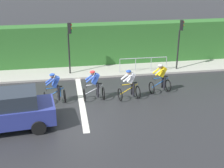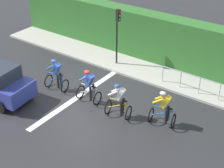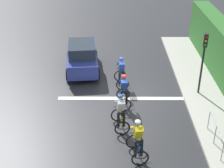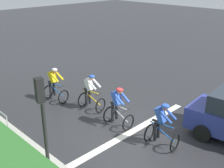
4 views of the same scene
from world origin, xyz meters
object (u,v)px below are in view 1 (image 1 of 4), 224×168
object	(u,v)px
traffic_light_far_junction	(180,38)
pedestrian_railing_kerbside	(143,61)
traffic_light_near_crossing	(69,41)
cyclist_second	(130,85)
cyclist_lead	(161,79)
cyclist_mid	(94,86)
car_navy	(9,111)
cyclist_fourth	(55,89)

from	to	relation	value
traffic_light_far_junction	pedestrian_railing_kerbside	world-z (taller)	traffic_light_far_junction
traffic_light_near_crossing	cyclist_second	bearing A→B (deg)	35.69
cyclist_lead	cyclist_mid	size ratio (longest dim) A/B	1.00
cyclist_mid	traffic_light_near_crossing	distance (m)	4.28
cyclist_mid	pedestrian_railing_kerbside	xyz separation A→B (m)	(-3.57, 3.54, -0.02)
cyclist_second	cyclist_lead	bearing A→B (deg)	108.05
cyclist_second	pedestrian_railing_kerbside	size ratio (longest dim) A/B	0.53
cyclist_second	car_navy	distance (m)	6.27
pedestrian_railing_kerbside	cyclist_mid	bearing A→B (deg)	-44.77
cyclist_mid	traffic_light_far_junction	bearing A→B (deg)	121.62
cyclist_lead	traffic_light_near_crossing	bearing A→B (deg)	-125.76
traffic_light_near_crossing	pedestrian_railing_kerbside	world-z (taller)	traffic_light_near_crossing
pedestrian_railing_kerbside	traffic_light_far_junction	bearing A→B (deg)	91.28
cyclist_lead	cyclist_second	size ratio (longest dim) A/B	1.00
cyclist_second	cyclist_mid	size ratio (longest dim) A/B	1.00
cyclist_second	traffic_light_near_crossing	distance (m)	5.23
car_navy	traffic_light_far_junction	size ratio (longest dim) A/B	1.27
cyclist_second	car_navy	size ratio (longest dim) A/B	0.39
cyclist_second	cyclist_fourth	distance (m)	3.90
cyclist_second	traffic_light_far_junction	size ratio (longest dim) A/B	0.50
cyclist_second	pedestrian_railing_kerbside	bearing A→B (deg)	155.88
traffic_light_far_junction	pedestrian_railing_kerbside	xyz separation A→B (m)	(0.05, -2.34, -1.45)
cyclist_lead	traffic_light_far_junction	bearing A→B (deg)	146.26
cyclist_lead	cyclist_second	distance (m)	1.98
traffic_light_near_crossing	cyclist_mid	bearing A→B (deg)	15.54
cyclist_fourth	car_navy	xyz separation A→B (m)	(2.27, -2.00, 0.08)
traffic_light_far_junction	traffic_light_near_crossing	bearing A→B (deg)	-92.23
cyclist_lead	traffic_light_near_crossing	distance (m)	6.11
cyclist_lead	car_navy	distance (m)	8.26
cyclist_fourth	traffic_light_near_crossing	distance (m)	4.32
cyclist_mid	pedestrian_railing_kerbside	distance (m)	5.03
cyclist_mid	car_navy	xyz separation A→B (m)	(2.34, -4.04, 0.08)
cyclist_lead	cyclist_fourth	distance (m)	5.80
car_navy	traffic_light_near_crossing	distance (m)	7.03
cyclist_lead	traffic_light_near_crossing	size ratio (longest dim) A/B	0.50
car_navy	traffic_light_near_crossing	xyz separation A→B (m)	(-6.24, 2.96, 1.35)
car_navy	cyclist_fourth	bearing A→B (deg)	138.62
cyclist_lead	cyclist_second	xyz separation A→B (m)	(0.61, -1.89, 0.00)
pedestrian_railing_kerbside	cyclist_lead	bearing A→B (deg)	3.64
cyclist_fourth	traffic_light_near_crossing	size ratio (longest dim) A/B	0.50
car_navy	traffic_light_near_crossing	size ratio (longest dim) A/B	1.27
cyclist_mid	cyclist_lead	bearing A→B (deg)	96.37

